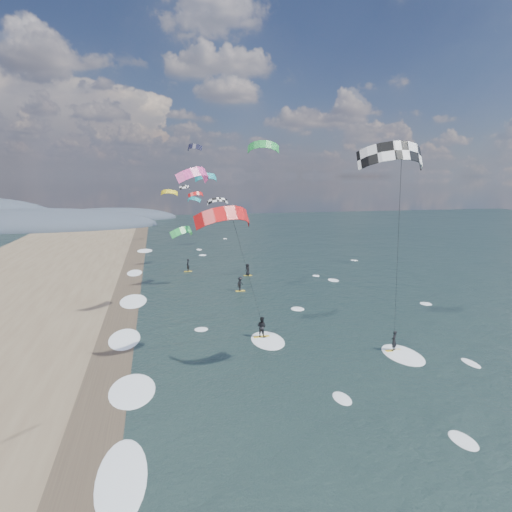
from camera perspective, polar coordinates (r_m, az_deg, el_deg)
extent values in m
plane|color=black|center=(24.99, 9.16, -21.07)|extent=(260.00, 260.00, 0.00)
cube|color=#382D23|center=(32.53, -18.93, -13.68)|extent=(3.00, 240.00, 0.00)
ellipsoid|color=#3D4756|center=(124.37, -27.88, 3.32)|extent=(64.00, 24.00, 10.00)
ellipsoid|color=#3D4756|center=(140.85, -18.74, 4.69)|extent=(40.00, 18.00, 7.00)
cube|color=yellow|center=(34.84, 17.84, -11.92)|extent=(1.26, 0.38, 0.05)
imported|color=black|center=(34.55, 17.92, -10.68)|extent=(0.68, 0.63, 1.55)
ellipsoid|color=white|center=(34.38, 18.97, -12.35)|extent=(2.60, 4.20, 0.12)
cylinder|color=black|center=(29.18, 18.34, -0.20)|extent=(0.02, 0.02, 14.99)
cube|color=yellow|center=(35.87, 0.76, -10.72)|extent=(1.34, 0.41, 0.06)
imported|color=black|center=(35.56, 0.77, -9.39)|extent=(1.04, 1.04, 1.71)
ellipsoid|color=white|center=(35.23, 1.57, -11.18)|extent=(2.60, 4.20, 0.12)
cylinder|color=black|center=(30.91, -1.02, -2.52)|extent=(0.02, 0.02, 11.78)
cube|color=yellow|center=(49.63, -2.12, -4.66)|extent=(1.10, 0.35, 0.05)
imported|color=black|center=(49.41, -2.12, -3.72)|extent=(1.18, 1.16, 1.63)
cube|color=yellow|center=(57.23, -1.12, -2.59)|extent=(1.10, 0.35, 0.05)
imported|color=black|center=(57.05, -1.12, -1.80)|extent=(0.79, 0.91, 1.58)
cube|color=yellow|center=(60.40, -9.05, -2.02)|extent=(1.10, 0.35, 0.05)
imported|color=black|center=(60.22, -9.07, -1.20)|extent=(0.46, 0.66, 1.71)
ellipsoid|color=white|center=(22.03, -18.76, -26.39)|extent=(2.40, 5.40, 0.11)
ellipsoid|color=white|center=(28.82, -17.24, -16.87)|extent=(2.40, 5.40, 0.11)
ellipsoid|color=white|center=(37.04, -16.31, -10.51)|extent=(2.40, 5.40, 0.11)
ellipsoid|color=white|center=(47.47, -15.65, -5.79)|extent=(2.40, 5.40, 0.11)
ellipsoid|color=white|center=(61.04, -15.14, -2.15)|extent=(2.40, 5.40, 0.11)
ellipsoid|color=white|center=(78.71, -14.75, 0.67)|extent=(2.40, 5.40, 0.11)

